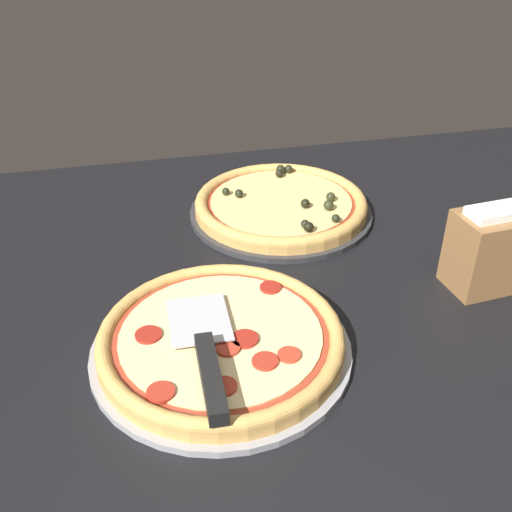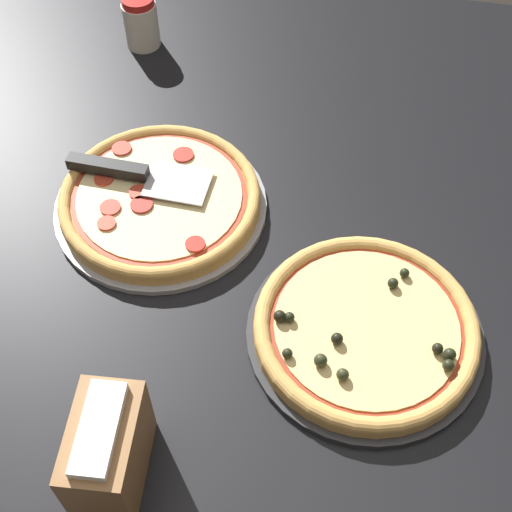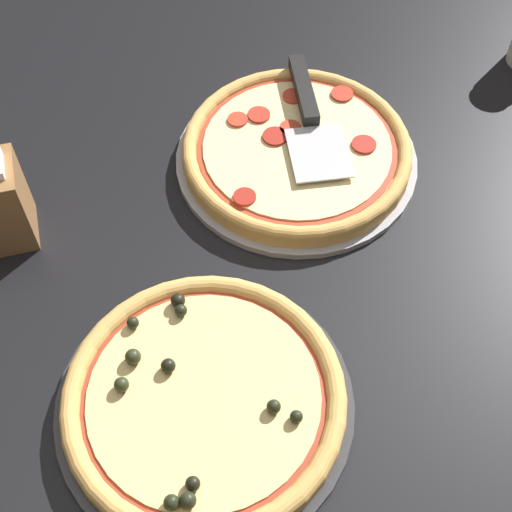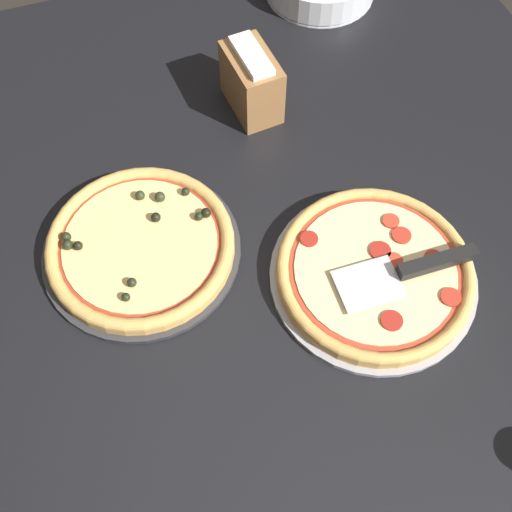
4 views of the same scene
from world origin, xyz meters
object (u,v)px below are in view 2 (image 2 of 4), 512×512
object	(u,v)px
pizza_back	(366,328)
pizza_front	(160,198)
serving_spatula	(125,171)
parmesan_shaker	(141,22)
napkin_holder	(108,450)

from	to	relation	value
pizza_back	pizza_front	bearing A→B (deg)	-116.76
pizza_front	serving_spatula	xyz separation A→B (cm)	(-2.68, -6.26, 2.16)
serving_spatula	parmesan_shaker	bearing A→B (deg)	-166.99
pizza_back	serving_spatula	distance (cm)	45.47
pizza_back	napkin_holder	xyz separation A→B (cm)	(25.12, -28.21, 3.94)
serving_spatula	napkin_holder	bearing A→B (deg)	15.50
serving_spatula	parmesan_shaker	xyz separation A→B (cm)	(-37.86, -8.75, 0.38)
napkin_holder	pizza_front	bearing A→B (deg)	-171.60
pizza_front	serving_spatula	world-z (taller)	serving_spatula
pizza_front	pizza_back	distance (cm)	38.62
serving_spatula	napkin_holder	distance (cm)	46.92
napkin_holder	serving_spatula	bearing A→B (deg)	-164.50
pizza_front	parmesan_shaker	distance (cm)	43.29
pizza_front	pizza_back	world-z (taller)	pizza_back
parmesan_shaker	pizza_front	bearing A→B (deg)	20.31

